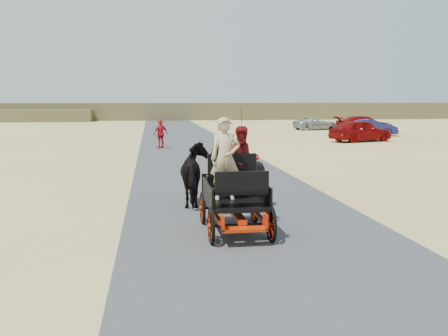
{
  "coord_description": "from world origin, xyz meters",
  "views": [
    {
      "loc": [
        -2.31,
        -10.37,
        2.9
      ],
      "look_at": [
        -0.52,
        1.82,
        1.2
      ],
      "focal_mm": 40.0,
      "sensor_mm": 36.0,
      "label": 1
    }
  ],
  "objects": [
    {
      "name": "passenger_woman",
      "position": [
        -0.22,
        0.82,
        1.51
      ],
      "size": [
        0.77,
        0.6,
        1.58
      ],
      "primitive_type": "imported",
      "color": "#660C0F",
      "rests_on": "carriage"
    },
    {
      "name": "driver_man",
      "position": [
        -0.72,
        0.27,
        1.62
      ],
      "size": [
        0.66,
        0.43,
        1.8
      ],
      "primitive_type": "imported",
      "color": "tan",
      "rests_on": "carriage"
    },
    {
      "name": "carriage",
      "position": [
        -0.52,
        0.22,
        0.36
      ],
      "size": [
        1.3,
        2.4,
        0.72
      ],
      "primitive_type": null,
      "color": "black",
      "rests_on": "ground"
    },
    {
      "name": "car_d",
      "position": [
        13.41,
        35.89,
        0.6
      ],
      "size": [
        4.51,
        2.53,
        1.19
      ],
      "primitive_type": "imported",
      "rotation": [
        0.0,
        0.0,
        1.7
      ],
      "color": "#B2B2B7",
      "rests_on": "ground"
    },
    {
      "name": "car_b",
      "position": [
        15.2,
        27.53,
        0.66
      ],
      "size": [
        4.23,
        2.34,
        1.32
      ],
      "primitive_type": "imported",
      "rotation": [
        0.0,
        0.0,
        1.32
      ],
      "color": "navy",
      "rests_on": "ground"
    },
    {
      "name": "car_a",
      "position": [
        12.03,
        22.39,
        0.76
      ],
      "size": [
        4.81,
        2.99,
        1.53
      ],
      "primitive_type": "imported",
      "rotation": [
        0.0,
        0.0,
        1.86
      ],
      "color": "maroon",
      "rests_on": "ground"
    },
    {
      "name": "horse_left",
      "position": [
        -1.07,
        3.22,
        0.85
      ],
      "size": [
        0.91,
        2.01,
        1.7
      ],
      "primitive_type": "imported",
      "rotation": [
        0.0,
        0.0,
        3.14
      ],
      "color": "black",
      "rests_on": "ground"
    },
    {
      "name": "ground",
      "position": [
        0.0,
        0.0,
        0.0
      ],
      "size": [
        140.0,
        140.0,
        0.0
      ],
      "primitive_type": "plane",
      "color": "tan"
    },
    {
      "name": "road",
      "position": [
        0.0,
        0.0,
        0.01
      ],
      "size": [
        6.0,
        140.0,
        0.01
      ],
      "primitive_type": "cube",
      "color": "#38383A",
      "rests_on": "ground"
    },
    {
      "name": "ridge_far",
      "position": [
        0.0,
        62.0,
        1.2
      ],
      "size": [
        140.0,
        6.0,
        2.4
      ],
      "primitive_type": "cube",
      "color": "brown",
      "rests_on": "ground"
    },
    {
      "name": "horse_right",
      "position": [
        0.03,
        3.22,
        0.85
      ],
      "size": [
        1.37,
        1.54,
        1.7
      ],
      "primitive_type": "imported",
      "rotation": [
        0.0,
        0.0,
        3.14
      ],
      "color": "black",
      "rests_on": "ground"
    },
    {
      "name": "pedestrian",
      "position": [
        -1.74,
        19.54,
        0.86
      ],
      "size": [
        1.07,
        0.93,
        1.73
      ],
      "primitive_type": "imported",
      "rotation": [
        0.0,
        0.0,
        3.76
      ],
      "color": "red",
      "rests_on": "ground"
    },
    {
      "name": "car_c",
      "position": [
        16.07,
        30.73,
        0.74
      ],
      "size": [
        5.24,
        2.5,
        1.47
      ],
      "primitive_type": "imported",
      "rotation": [
        0.0,
        0.0,
        1.48
      ],
      "color": "maroon",
      "rests_on": "ground"
    }
  ]
}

